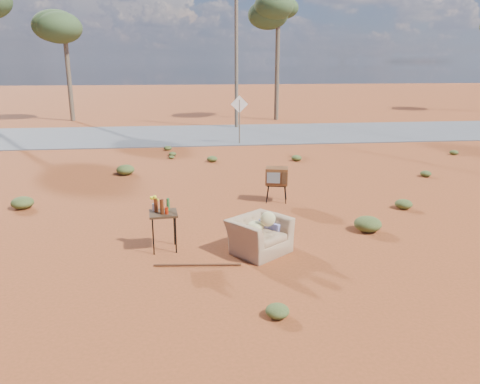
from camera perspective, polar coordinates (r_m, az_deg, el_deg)
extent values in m
plane|color=brown|center=(9.80, -0.31, -6.16)|extent=(140.00, 140.00, 0.00)
cube|color=#565659|center=(24.34, -4.47, 7.01)|extent=(140.00, 7.00, 0.04)
imported|color=#957351|center=(9.17, 2.36, -4.62)|extent=(1.27, 1.20, 0.94)
ellipsoid|color=#CBC37C|center=(9.14, 1.92, -4.18)|extent=(0.34, 0.34, 0.20)
ellipsoid|color=#CBC37C|center=(9.00, 3.43, -3.30)|extent=(0.30, 0.15, 0.30)
cube|color=navy|center=(9.64, 3.95, -4.84)|extent=(0.78, 0.83, 0.55)
cube|color=black|center=(12.53, 4.50, 0.91)|extent=(0.59, 0.51, 0.03)
cylinder|color=black|center=(12.43, 3.34, -0.31)|extent=(0.03, 0.03, 0.47)
cylinder|color=black|center=(12.41, 5.53, -0.39)|extent=(0.03, 0.03, 0.47)
cylinder|color=black|center=(12.78, 3.45, 0.13)|extent=(0.03, 0.03, 0.47)
cylinder|color=black|center=(12.76, 5.57, 0.06)|extent=(0.03, 0.03, 0.47)
cube|color=brown|center=(12.47, 4.52, 1.97)|extent=(0.67, 0.58, 0.45)
cube|color=slate|center=(12.24, 4.10, 1.72)|extent=(0.34, 0.10, 0.28)
cube|color=#472D19|center=(12.23, 5.41, 1.68)|extent=(0.13, 0.05, 0.32)
cube|color=#352213|center=(9.32, -9.35, -2.60)|extent=(0.58, 0.58, 0.04)
cylinder|color=black|center=(9.23, -10.53, -5.33)|extent=(0.03, 0.03, 0.76)
cylinder|color=black|center=(9.25, -7.83, -5.17)|extent=(0.03, 0.03, 0.76)
cylinder|color=black|center=(9.64, -10.60, -4.42)|extent=(0.03, 0.03, 0.76)
cylinder|color=black|center=(9.65, -8.02, -4.27)|extent=(0.03, 0.03, 0.76)
cylinder|color=#471C0B|center=(9.32, -10.21, -1.60)|extent=(0.08, 0.08, 0.28)
cylinder|color=#471C0B|center=(9.18, -9.50, -1.75)|extent=(0.07, 0.07, 0.30)
cylinder|color=#285A26|center=(9.38, -8.76, -1.48)|extent=(0.07, 0.07, 0.26)
cylinder|color=red|center=(9.19, -8.94, -2.24)|extent=(0.07, 0.07, 0.14)
cylinder|color=silver|center=(9.44, -10.41, -1.79)|extent=(0.09, 0.09, 0.15)
ellipsoid|color=yellow|center=(9.39, -10.45, -0.83)|extent=(0.17, 0.17, 0.13)
cylinder|color=#512B15|center=(8.76, -5.21, -8.84)|extent=(1.60, 0.21, 0.04)
cylinder|color=brown|center=(21.36, -0.07, 8.52)|extent=(0.06, 0.06, 2.00)
cube|color=silver|center=(21.28, -0.07, 10.65)|extent=(0.78, 0.04, 0.78)
cylinder|color=brown|center=(31.82, -20.19, 13.54)|extent=(0.28, 0.28, 6.00)
ellipsoid|color=#39522A|center=(31.86, -20.63, 18.02)|extent=(3.20, 3.20, 2.20)
cylinder|color=brown|center=(30.65, 4.56, 15.30)|extent=(0.28, 0.28, 7.00)
ellipsoid|color=#39522A|center=(30.78, 4.69, 20.89)|extent=(3.20, 3.20, 2.20)
cylinder|color=brown|center=(26.72, -0.45, 16.38)|extent=(0.20, 0.20, 8.00)
ellipsoid|color=#4D5927|center=(13.20, -25.00, -1.19)|extent=(0.56, 0.56, 0.31)
ellipsoid|color=#4D5927|center=(12.68, 19.32, -1.39)|extent=(0.44, 0.44, 0.24)
ellipsoid|color=#4D5927|center=(16.04, -13.80, 2.65)|extent=(0.60, 0.60, 0.33)
ellipsoid|color=#4D5927|center=(16.48, 21.70, 2.09)|extent=(0.36, 0.36, 0.20)
ellipsoid|color=#4D5927|center=(17.92, 6.91, 4.14)|extent=(0.40, 0.40, 0.22)
ellipsoid|color=#4D5927|center=(18.89, -8.24, 4.60)|extent=(0.30, 0.30, 0.17)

